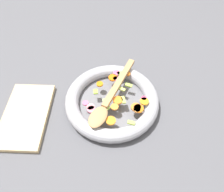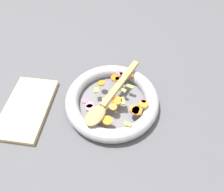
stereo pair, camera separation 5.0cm
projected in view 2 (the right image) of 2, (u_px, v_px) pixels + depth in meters
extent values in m
plane|color=#4C4C51|center=(112.00, 104.00, 0.83)|extent=(4.00, 4.00, 0.00)
cylinder|color=slate|center=(112.00, 103.00, 0.83)|extent=(0.30, 0.30, 0.01)
torus|color=#9E9EA5|center=(112.00, 100.00, 0.81)|extent=(0.35, 0.35, 0.05)
cylinder|color=orange|center=(107.00, 120.00, 0.72)|extent=(0.05, 0.05, 0.01)
cylinder|color=orange|center=(137.00, 111.00, 0.75)|extent=(0.05, 0.05, 0.01)
cylinder|color=orange|center=(117.00, 101.00, 0.77)|extent=(0.05, 0.05, 0.01)
cylinder|color=orange|center=(101.00, 83.00, 0.82)|extent=(0.03, 0.03, 0.01)
cylinder|color=orange|center=(134.00, 109.00, 0.75)|extent=(0.05, 0.05, 0.01)
cylinder|color=orange|center=(116.00, 78.00, 0.84)|extent=(0.05, 0.05, 0.01)
cylinder|color=orange|center=(135.00, 112.00, 0.75)|extent=(0.03, 0.03, 0.01)
cylinder|color=orange|center=(130.00, 75.00, 0.85)|extent=(0.03, 0.03, 0.01)
cylinder|color=orange|center=(113.00, 107.00, 0.76)|extent=(0.04, 0.04, 0.01)
cylinder|color=orange|center=(144.00, 104.00, 0.76)|extent=(0.03, 0.03, 0.01)
cube|color=#B5CF5F|center=(122.00, 90.00, 0.80)|extent=(0.02, 0.03, 0.01)
cube|color=#A0C13F|center=(96.00, 90.00, 0.80)|extent=(0.02, 0.02, 0.01)
cube|color=#B7D04D|center=(128.00, 124.00, 0.72)|extent=(0.02, 0.03, 0.01)
cube|color=#A6C860|center=(123.00, 74.00, 0.85)|extent=(0.02, 0.03, 0.01)
cube|color=#ABCC5B|center=(104.00, 101.00, 0.77)|extent=(0.03, 0.02, 0.01)
cube|color=#A4C84C|center=(130.00, 87.00, 0.81)|extent=(0.02, 0.03, 0.01)
cube|color=#A7C85F|center=(105.00, 108.00, 0.75)|extent=(0.03, 0.03, 0.01)
cube|color=#A8C951|center=(123.00, 101.00, 0.77)|extent=(0.03, 0.02, 0.01)
cylinder|color=#DC5883|center=(85.00, 101.00, 0.77)|extent=(0.03, 0.03, 0.01)
cylinder|color=#DF6E87|center=(90.00, 108.00, 0.76)|extent=(0.04, 0.04, 0.01)
cylinder|color=pink|center=(89.00, 105.00, 0.76)|extent=(0.04, 0.04, 0.01)
cylinder|color=pink|center=(118.00, 79.00, 0.84)|extent=(0.02, 0.02, 0.01)
cylinder|color=#C6395B|center=(144.00, 101.00, 0.77)|extent=(0.03, 0.03, 0.01)
cylinder|color=#E0577C|center=(119.00, 74.00, 0.85)|extent=(0.03, 0.03, 0.01)
cube|color=#A87F51|center=(121.00, 82.00, 0.81)|extent=(0.24, 0.12, 0.01)
ellipsoid|color=#A87F51|center=(95.00, 116.00, 0.72)|extent=(0.10, 0.09, 0.01)
cube|color=tan|center=(27.00, 108.00, 0.81)|extent=(0.28, 0.16, 0.02)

